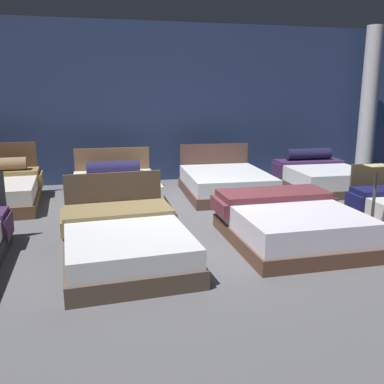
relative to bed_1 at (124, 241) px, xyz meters
The scene contains 9 objects.
ground_plane 1.68m from the bed_1, 48.32° to the left, with size 18.00×18.00×0.02m, color #5B5B60.
showroom_back_wall 5.05m from the bed_1, 76.69° to the left, with size 18.00×0.06×3.50m, color navy.
bed_1 is the anchor object (origin of this frame).
bed_2 2.24m from the bed_1, ahead, with size 1.73×1.96×0.59m.
bed_5 3.01m from the bed_1, 88.62° to the left, with size 1.65×1.95×0.88m.
bed_6 3.65m from the bed_1, 52.29° to the left, with size 1.69×2.11×0.91m.
bed_7 5.30m from the bed_1, 34.21° to the left, with size 1.60×1.98×0.78m.
price_sign 3.31m from the bed_1, ahead, with size 0.28×0.24×1.08m.
support_pillar 7.56m from the bed_1, 33.67° to the left, with size 0.36×0.36×3.50m, color silver.
Camera 1 is at (-1.45, -6.23, 2.01)m, focal length 39.78 mm.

